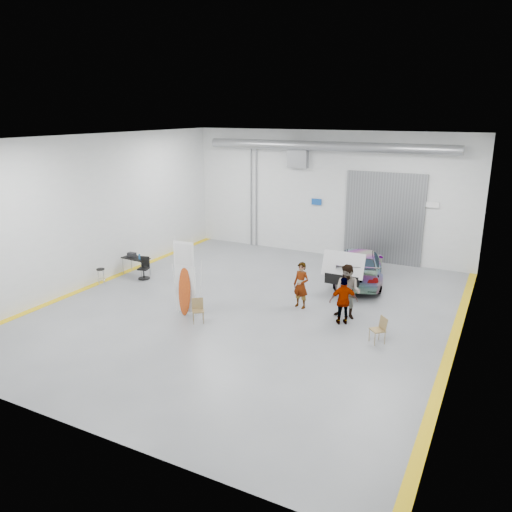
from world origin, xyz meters
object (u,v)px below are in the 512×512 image
at_px(person_c, 344,301).
at_px(surfboard_display, 184,284).
at_px(office_chair, 144,269).
at_px(shop_stool, 101,277).
at_px(folding_chair_far, 377,335).
at_px(sedan_car, 359,265).
at_px(person_b, 348,292).
at_px(folding_chair_near, 198,315).
at_px(person_a, 301,285).
at_px(work_table, 135,257).

relative_size(person_c, surfboard_display, 0.58).
xyz_separation_m(person_c, office_chair, (-8.91, 0.67, -0.40)).
height_order(shop_stool, office_chair, office_chair).
xyz_separation_m(surfboard_display, folding_chair_far, (6.51, 0.86, -0.87)).
bearing_deg(sedan_car, surfboard_display, 40.99).
distance_m(person_c, shop_stool, 10.05).
bearing_deg(person_c, person_b, -116.13).
bearing_deg(shop_stool, folding_chair_far, -0.87).
xyz_separation_m(person_b, office_chair, (-8.87, 0.14, -0.54)).
distance_m(sedan_car, surfboard_display, 7.68).
distance_m(person_b, folding_chair_far, 2.13).
xyz_separation_m(sedan_car, folding_chair_near, (-3.59, -6.65, -0.44)).
bearing_deg(person_a, office_chair, -166.53).
height_order(sedan_car, shop_stool, sedan_car).
xyz_separation_m(folding_chair_near, office_chair, (-4.55, 2.78, 0.16)).
height_order(sedan_car, person_c, person_c).
bearing_deg(sedan_car, person_b, 86.06).
height_order(person_a, surfboard_display, surfboard_display).
height_order(person_c, office_chair, person_c).
bearing_deg(shop_stool, surfboard_display, -12.01).
relative_size(person_b, folding_chair_near, 2.35).
bearing_deg(shop_stool, work_table, 77.75).
bearing_deg(sedan_car, work_table, 7.69).
bearing_deg(person_a, folding_chair_near, -119.02).
height_order(person_a, shop_stool, person_a).
height_order(person_b, person_c, person_b).
height_order(shop_stool, work_table, work_table).
bearing_deg(office_chair, person_b, -14.76).
bearing_deg(surfboard_display, folding_chair_far, 1.86).
bearing_deg(work_table, person_b, -2.51).
height_order(person_b, folding_chair_near, person_b).
relative_size(person_b, work_table, 1.52).
xyz_separation_m(sedan_car, surfboard_display, (-4.37, -6.30, 0.44)).
bearing_deg(surfboard_display, sedan_car, 49.57).
height_order(person_a, folding_chair_near, person_a).
distance_m(person_a, work_table, 7.85).
relative_size(folding_chair_near, folding_chair_far, 0.97).
height_order(person_b, work_table, person_b).
bearing_deg(person_b, shop_stool, -168.92).
xyz_separation_m(surfboard_display, folding_chair_near, (0.78, -0.35, -0.88)).
xyz_separation_m(shop_stool, office_chair, (1.11, 1.39, 0.07)).
xyz_separation_m(person_b, person_c, (0.03, -0.53, -0.14)).
xyz_separation_m(person_b, folding_chair_far, (1.41, -1.43, -0.69)).
bearing_deg(folding_chair_far, folding_chair_near, -121.46).
relative_size(person_a, person_b, 0.89).
xyz_separation_m(person_a, office_chair, (-7.10, -0.03, -0.44)).
distance_m(folding_chair_near, shop_stool, 5.83).
distance_m(work_table, office_chair, 0.87).
height_order(work_table, office_chair, work_table).
height_order(surfboard_display, folding_chair_near, surfboard_display).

